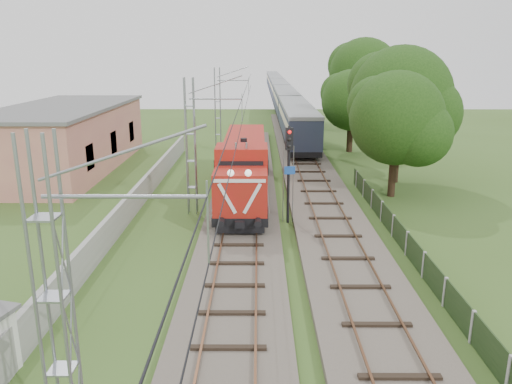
{
  "coord_description": "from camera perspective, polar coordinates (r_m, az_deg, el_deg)",
  "views": [
    {
      "loc": [
        0.92,
        -16.65,
        9.3
      ],
      "look_at": [
        0.81,
        8.82,
        2.2
      ],
      "focal_mm": 35.0,
      "sensor_mm": 36.0,
      "label": 1
    }
  ],
  "objects": [
    {
      "name": "ground",
      "position": [
        19.1,
        -2.63,
        -13.59
      ],
      "size": [
        140.0,
        140.0,
        0.0
      ],
      "primitive_type": "plane",
      "color": "#3B551F",
      "rests_on": "ground"
    },
    {
      "name": "track_main",
      "position": [
        25.37,
        -1.86,
        -5.5
      ],
      "size": [
        4.2,
        70.0,
        0.45
      ],
      "color": "#6B6054",
      "rests_on": "ground"
    },
    {
      "name": "track_side",
      "position": [
        37.99,
        6.4,
        1.59
      ],
      "size": [
        4.2,
        80.0,
        0.45
      ],
      "color": "#6B6054",
      "rests_on": "ground"
    },
    {
      "name": "catenary",
      "position": [
        29.39,
        -7.36,
        5.15
      ],
      "size": [
        3.31,
        70.0,
        8.0
      ],
      "color": "gray",
      "rests_on": "ground"
    },
    {
      "name": "boundary_wall",
      "position": [
        30.81,
        -13.71,
        -0.99
      ],
      "size": [
        0.25,
        40.0,
        1.5
      ],
      "primitive_type": "cube",
      "color": "#9E9E99",
      "rests_on": "ground"
    },
    {
      "name": "station_building",
      "position": [
        44.17,
        -21.0,
        5.86
      ],
      "size": [
        8.4,
        20.4,
        5.22
      ],
      "color": "tan",
      "rests_on": "ground"
    },
    {
      "name": "fence",
      "position": [
        22.63,
        18.63,
        -7.91
      ],
      "size": [
        0.12,
        32.0,
        1.2
      ],
      "color": "black",
      "rests_on": "ground"
    },
    {
      "name": "locomotive",
      "position": [
        32.84,
        -1.37,
        3.05
      ],
      "size": [
        2.89,
        16.53,
        4.2
      ],
      "color": "black",
      "rests_on": "ground"
    },
    {
      "name": "coach_rake",
      "position": [
        98.46,
        2.67,
        11.6
      ],
      "size": [
        3.01,
        112.39,
        3.48
      ],
      "color": "black",
      "rests_on": "ground"
    },
    {
      "name": "signal_post",
      "position": [
        27.42,
        3.79,
        3.92
      ],
      "size": [
        0.61,
        0.47,
        5.5
      ],
      "color": "black",
      "rests_on": "ground"
    },
    {
      "name": "tree_a",
      "position": [
        33.84,
        15.89,
        8.0
      ],
      "size": [
        6.41,
        6.1,
        8.3
      ],
      "color": "#322014",
      "rests_on": "ground"
    },
    {
      "name": "tree_b",
      "position": [
        37.79,
        16.35,
        10.25
      ],
      "size": [
        7.65,
        7.29,
        9.92
      ],
      "color": "#322014",
      "rests_on": "ground"
    },
    {
      "name": "tree_c",
      "position": [
        49.16,
        10.96,
        10.18
      ],
      "size": [
        6.08,
        5.79,
        7.88
      ],
      "color": "#322014",
      "rests_on": "ground"
    },
    {
      "name": "tree_d",
      "position": [
        61.39,
        12.32,
        13.03
      ],
      "size": [
        8.58,
        8.17,
        11.13
      ],
      "color": "#322014",
      "rests_on": "ground"
    }
  ]
}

